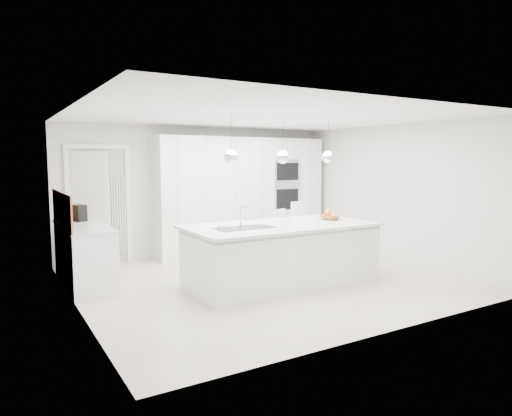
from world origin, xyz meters
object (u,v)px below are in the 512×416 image
bar_stool_left (283,239)px  fruit_bowl (330,217)px  espresso_machine (79,213)px  island_base (282,256)px  bar_stool_right (303,233)px

bar_stool_left → fruit_bowl: bearing=-81.8°
espresso_machine → island_base: bearing=-59.2°
espresso_machine → bar_stool_right: (3.66, -0.94, -0.48)m
island_base → fruit_bowl: (0.99, 0.08, 0.51)m
fruit_bowl → bar_stool_left: bar_stool_left is taller
espresso_machine → bar_stool_right: 3.81m
bar_stool_left → bar_stool_right: (0.56, 0.19, 0.05)m
fruit_bowl → bar_stool_right: bar_stool_right is taller
island_base → espresso_machine: (-2.53, 1.96, 0.60)m
island_base → bar_stool_left: bearing=55.0°
bar_stool_left → espresso_machine: bearing=138.9°
bar_stool_right → espresso_machine: bearing=157.0°
fruit_bowl → espresso_machine: size_ratio=1.28×
espresso_machine → bar_stool_left: size_ratio=0.26×
bar_stool_right → fruit_bowl: bearing=-107.4°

